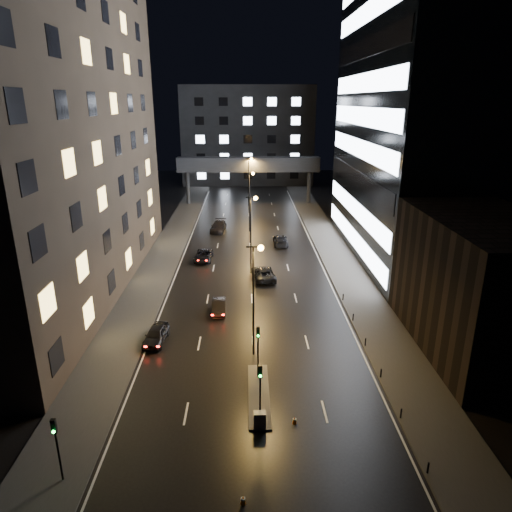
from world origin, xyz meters
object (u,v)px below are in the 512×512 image
(car_away_c, at_px, (204,256))
(car_away_d, at_px, (218,226))
(utility_cabinet, at_px, (260,420))
(car_toward_a, at_px, (264,273))
(car_away_a, at_px, (156,335))
(car_away_b, at_px, (219,307))
(car_toward_b, at_px, (280,240))

(car_away_c, xyz_separation_m, car_away_d, (1.24, 15.16, 0.12))
(utility_cabinet, bearing_deg, car_toward_a, 85.17)
(car_away_a, xyz_separation_m, car_toward_a, (10.58, 15.62, 0.01))
(car_away_b, bearing_deg, car_toward_b, 68.73)
(car_toward_b, bearing_deg, car_away_d, -38.87)
(car_toward_a, bearing_deg, car_away_d, -80.30)
(car_away_a, relative_size, car_away_d, 0.77)
(car_away_d, bearing_deg, car_away_a, -89.68)
(car_toward_a, xyz_separation_m, utility_cabinet, (-1.33, -27.67, -0.02))
(car_away_a, relative_size, car_toward_a, 0.80)
(car_away_c, relative_size, utility_cabinet, 4.28)
(utility_cabinet, bearing_deg, car_away_a, 125.44)
(car_away_a, bearing_deg, utility_cabinet, -46.75)
(car_away_c, bearing_deg, car_toward_b, 35.07)
(car_away_c, height_order, utility_cabinet, car_away_c)
(car_away_b, xyz_separation_m, car_away_d, (-1.82, 31.78, 0.17))
(car_toward_b, bearing_deg, car_away_c, 31.91)
(car_away_d, bearing_deg, car_away_c, -88.86)
(car_away_c, bearing_deg, car_away_a, -93.13)
(car_away_d, relative_size, utility_cabinet, 4.83)
(car_away_d, bearing_deg, utility_cabinet, -77.78)
(car_away_c, xyz_separation_m, car_toward_a, (8.17, -7.15, 0.06))
(car_toward_a, xyz_separation_m, car_toward_b, (3.15, 14.26, 0.02))
(car_away_d, distance_m, utility_cabinet, 50.29)
(car_away_b, height_order, car_away_c, car_away_c)
(car_away_c, relative_size, car_toward_a, 0.93)
(car_away_b, distance_m, car_toward_b, 25.13)
(car_away_a, distance_m, car_toward_b, 32.88)
(car_toward_b, distance_m, utility_cabinet, 42.17)
(car_toward_a, bearing_deg, car_away_a, 48.33)
(car_away_a, xyz_separation_m, utility_cabinet, (9.25, -12.05, -0.01))
(car_away_a, bearing_deg, car_toward_a, 61.62)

